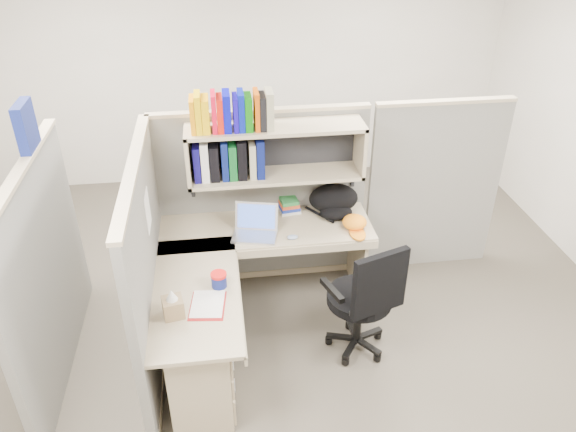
{
  "coord_description": "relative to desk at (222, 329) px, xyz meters",
  "views": [
    {
      "loc": [
        -0.35,
        -3.33,
        3.19
      ],
      "look_at": [
        0.14,
        0.25,
        1.01
      ],
      "focal_mm": 35.0,
      "sensor_mm": 36.0,
      "label": 1
    }
  ],
  "objects": [
    {
      "name": "ground",
      "position": [
        0.41,
        0.29,
        -0.44
      ],
      "size": [
        6.0,
        6.0,
        0.0
      ],
      "primitive_type": "plane",
      "color": "#38322B",
      "rests_on": "ground"
    },
    {
      "name": "room_shell",
      "position": [
        0.41,
        0.29,
        1.18
      ],
      "size": [
        6.0,
        6.0,
        6.0
      ],
      "color": "#BDB7AA",
      "rests_on": "ground"
    },
    {
      "name": "cubicle",
      "position": [
        0.04,
        0.74,
        0.47
      ],
      "size": [
        3.79,
        1.84,
        1.95
      ],
      "color": "#62625D",
      "rests_on": "ground"
    },
    {
      "name": "desk",
      "position": [
        0.0,
        0.0,
        0.0
      ],
      "size": [
        1.74,
        1.75,
        0.73
      ],
      "color": "tan",
      "rests_on": "ground"
    },
    {
      "name": "laptop",
      "position": [
        0.3,
        0.72,
        0.42
      ],
      "size": [
        0.42,
        0.42,
        0.25
      ],
      "primitive_type": null,
      "rotation": [
        0.0,
        0.0,
        -0.23
      ],
      "color": "#B3B3B7",
      "rests_on": "desk"
    },
    {
      "name": "backpack",
      "position": [
        1.01,
        0.98,
        0.41
      ],
      "size": [
        0.5,
        0.43,
        0.25
      ],
      "primitive_type": null,
      "rotation": [
        0.0,
        0.0,
        0.29
      ],
      "color": "black",
      "rests_on": "desk"
    },
    {
      "name": "orange_cap",
      "position": [
        1.12,
        0.74,
        0.35
      ],
      "size": [
        0.2,
        0.23,
        0.11
      ],
      "primitive_type": null,
      "rotation": [
        0.0,
        0.0,
        0.01
      ],
      "color": "orange",
      "rests_on": "desk"
    },
    {
      "name": "snack_canister",
      "position": [
        0.0,
        0.12,
        0.35
      ],
      "size": [
        0.11,
        0.11,
        0.11
      ],
      "color": "navy",
      "rests_on": "desk"
    },
    {
      "name": "tissue_box",
      "position": [
        -0.3,
        -0.15,
        0.39
      ],
      "size": [
        0.15,
        0.15,
        0.21
      ],
      "primitive_type": null,
      "rotation": [
        0.0,
        0.0,
        0.2
      ],
      "color": "#997E57",
      "rests_on": "desk"
    },
    {
      "name": "mouse",
      "position": [
        0.6,
        0.65,
        0.31
      ],
      "size": [
        0.1,
        0.08,
        0.03
      ],
      "primitive_type": "ellipsoid",
      "rotation": [
        0.0,
        0.0,
        0.22
      ],
      "color": "#8093B6",
      "rests_on": "desk"
    },
    {
      "name": "paper_cup",
      "position": [
        0.42,
        0.98,
        0.34
      ],
      "size": [
        0.09,
        0.09,
        0.11
      ],
      "primitive_type": "cylinder",
      "rotation": [
        0.0,
        0.0,
        -0.15
      ],
      "color": "silver",
      "rests_on": "desk"
    },
    {
      "name": "book_stack",
      "position": [
        0.63,
        1.12,
        0.35
      ],
      "size": [
        0.2,
        0.25,
        0.11
      ],
      "primitive_type": null,
      "rotation": [
        0.0,
        0.0,
        0.14
      ],
      "color": "slate",
      "rests_on": "desk"
    },
    {
      "name": "loose_paper",
      "position": [
        -0.08,
        -0.06,
        0.29
      ],
      "size": [
        0.25,
        0.31,
        0.0
      ],
      "primitive_type": null,
      "rotation": [
        0.0,
        0.0,
        -0.12
      ],
      "color": "silver",
      "rests_on": "desk"
    },
    {
      "name": "task_chair",
      "position": [
        1.05,
        0.09,
        -0.07
      ],
      "size": [
        0.59,
        0.55,
        1.03
      ],
      "color": "black",
      "rests_on": "ground"
    }
  ]
}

